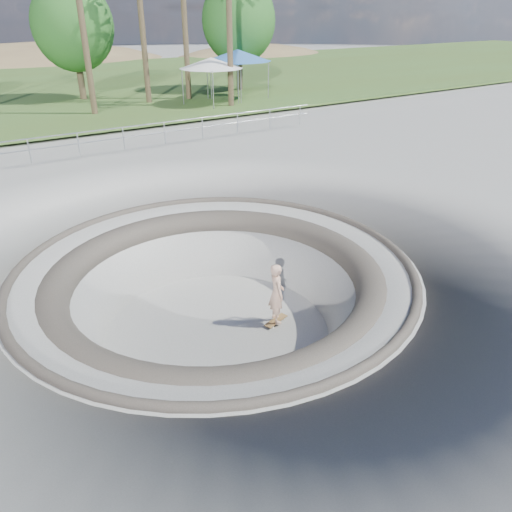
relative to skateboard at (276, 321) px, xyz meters
name	(u,v)px	position (x,y,z in m)	size (l,w,h in m)	color
ground	(215,267)	(-1.52, 0.63, 1.83)	(180.00, 180.00, 0.00)	#AAA9A5
skate_bowl	(217,327)	(-1.52, 0.63, 0.01)	(14.00, 14.00, 4.10)	#AAA9A5
distant_hills	(16,127)	(2.26, 57.81, -5.18)	(103.20, 45.00, 28.60)	brown
safety_railing	(79,144)	(-1.52, 12.63, 2.53)	(25.00, 0.06, 1.03)	#999DA1
skateboard	(276,321)	(0.00, 0.00, 0.00)	(0.82, 0.45, 0.08)	olive
skater	(277,293)	(0.00, 0.00, 0.89)	(0.63, 0.42, 1.74)	#DEAC8F
canopy_white	(211,63)	(9.33, 20.46, 4.61)	(5.35, 5.35, 2.85)	#999DA1
canopy_blue	(238,56)	(11.86, 21.37, 4.89)	(6.08, 6.08, 3.17)	#999DA1
bushy_tree_mid	(73,26)	(2.80, 27.09, 6.71)	(5.26, 4.79, 7.60)	brown
bushy_tree_right	(239,21)	(14.11, 24.84, 6.91)	(5.48, 4.98, 7.90)	brown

